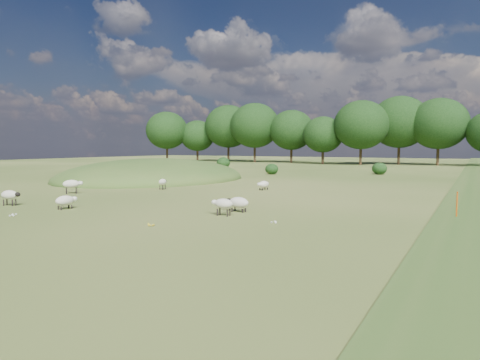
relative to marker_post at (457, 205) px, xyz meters
name	(u,v)px	position (x,y,z in m)	size (l,w,h in m)	color
ground	(301,178)	(-14.52, 19.19, -0.60)	(160.00, 160.00, 0.00)	#304D18
mound	(154,179)	(-26.52, 11.19, -0.60)	(16.00, 20.00, 4.00)	#33561E
treeline	(371,126)	(-15.58, 54.63, 5.97)	(96.28, 14.66, 11.70)	black
shrubs	(273,166)	(-21.95, 28.73, 0.11)	(23.98, 10.39, 1.57)	black
marker_post	(457,205)	(0.00, 0.00, 0.00)	(0.06, 0.06, 1.20)	#D8590C
sheep_0	(66,201)	(-17.29, -6.24, -0.17)	(0.62, 1.22, 0.69)	beige
sheep_1	(238,203)	(-9.26, -2.83, -0.14)	(1.27, 0.61, 0.72)	beige
sheep_2	(263,184)	(-12.68, 6.94, -0.18)	(0.74, 1.20, 0.67)	beige
sheep_3	(10,195)	(-20.90, -6.84, -0.02)	(1.19, 0.74, 0.82)	beige
sheep_4	(163,182)	(-19.33, 3.82, -0.06)	(0.71, 1.12, 0.78)	beige
sheep_5	(72,184)	(-22.80, -1.32, 0.05)	(1.10, 1.26, 0.93)	beige
sheep_6	(223,204)	(-9.32, -4.13, -0.05)	(1.09, 0.48, 0.79)	beige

